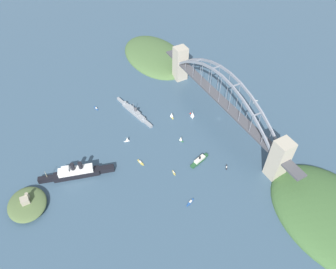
{
  "coord_description": "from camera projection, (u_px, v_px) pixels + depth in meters",
  "views": [
    {
      "loc": [
        -233.65,
        207.47,
        283.98
      ],
      "look_at": [
        0.0,
        79.69,
        8.0
      ],
      "focal_mm": 32.52,
      "sensor_mm": 36.0,
      "label": 1
    }
  ],
  "objects": [
    {
      "name": "small_boat_7",
      "position": [
        174.0,
        173.0,
        350.97
      ],
      "size": [
        7.41,
        2.2,
        1.97
      ],
      "color": "gold",
      "rests_on": "ground"
    },
    {
      "name": "naval_cruiser",
      "position": [
        134.0,
        112.0,
        421.15
      ],
      "size": [
        77.27,
        20.01,
        17.2
      ],
      "color": "gray",
      "rests_on": "ground"
    },
    {
      "name": "harbor_arch_bridge",
      "position": [
        222.0,
        102.0,
        394.67
      ],
      "size": [
        278.82,
        18.22,
        73.32
      ],
      "color": "#ADA38E",
      "rests_on": "ground"
    },
    {
      "name": "small_boat_5",
      "position": [
        141.0,
        162.0,
        361.57
      ],
      "size": [
        11.28,
        3.92,
        2.01
      ],
      "color": "gold",
      "rests_on": "ground"
    },
    {
      "name": "small_boat_1",
      "position": [
        181.0,
        139.0,
        384.28
      ],
      "size": [
        6.77,
        5.0,
        7.76
      ],
      "color": "#2D6B3D",
      "rests_on": "ground"
    },
    {
      "name": "harbor_ferry_steamer",
      "position": [
        199.0,
        160.0,
        361.89
      ],
      "size": [
        12.1,
        28.21,
        7.75
      ],
      "color": "#23512D",
      "rests_on": "ground"
    },
    {
      "name": "small_boat_6",
      "position": [
        190.0,
        202.0,
        323.94
      ],
      "size": [
        5.77,
        11.32,
        1.99
      ],
      "color": "#234C8C",
      "rests_on": "ground"
    },
    {
      "name": "ocean_liner",
      "position": [
        77.0,
        172.0,
        344.6
      ],
      "size": [
        29.73,
        83.07,
        21.74
      ],
      "color": "black",
      "rests_on": "ground"
    },
    {
      "name": "small_boat_4",
      "position": [
        96.0,
        108.0,
        429.51
      ],
      "size": [
        9.81,
        3.35,
        2.01
      ],
      "color": "#234C8C",
      "rests_on": "ground"
    },
    {
      "name": "seaplane_taxiing_near_bridge",
      "position": [
        255.0,
        101.0,
        437.7
      ],
      "size": [
        8.09,
        8.09,
        5.11
      ],
      "color": "#B7B7B2",
      "rests_on": "ground"
    },
    {
      "name": "small_boat_2",
      "position": [
        127.0,
        139.0,
        383.62
      ],
      "size": [
        5.16,
        7.44,
        8.01
      ],
      "color": "silver",
      "rests_on": "ground"
    },
    {
      "name": "headland_east_shore",
      "position": [
        156.0,
        57.0,
        523.93
      ],
      "size": [
        150.04,
        91.88,
        24.66
      ],
      "color": "#476638",
      "rests_on": "ground"
    },
    {
      "name": "fort_island_mid_harbor",
      "position": [
        27.0,
        204.0,
        318.18
      ],
      "size": [
        45.05,
        39.62,
        15.43
      ],
      "color": "#4C6038",
      "rests_on": "ground"
    },
    {
      "name": "small_boat_8",
      "position": [
        172.0,
        115.0,
        415.06
      ],
      "size": [
        8.66,
        5.33,
        8.51
      ],
      "color": "gold",
      "rests_on": "ground"
    },
    {
      "name": "headland_west_shore",
      "position": [
        335.0,
        218.0,
        311.9
      ],
      "size": [
        143.65,
        106.6,
        28.26
      ],
      "color": "#3D6033",
      "rests_on": "ground"
    },
    {
      "name": "channel_marker_buoy",
      "position": [
        190.0,
        113.0,
        421.94
      ],
      "size": [
        2.2,
        2.2,
        2.75
      ],
      "color": "red",
      "rests_on": "ground"
    },
    {
      "name": "ground_plane",
      "position": [
        219.0,
        118.0,
        415.82
      ],
      "size": [
        1400.0,
        1400.0,
        0.0
      ],
      "primitive_type": "plane",
      "color": "#385166"
    },
    {
      "name": "small_boat_3",
      "position": [
        193.0,
        114.0,
        414.91
      ],
      "size": [
        9.96,
        7.86,
        9.79
      ],
      "color": "silver",
      "rests_on": "ground"
    },
    {
      "name": "small_boat_0",
      "position": [
        226.0,
        167.0,
        356.48
      ],
      "size": [
        6.39,
        5.28,
        2.25
      ],
      "color": "black",
      "rests_on": "ground"
    }
  ]
}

